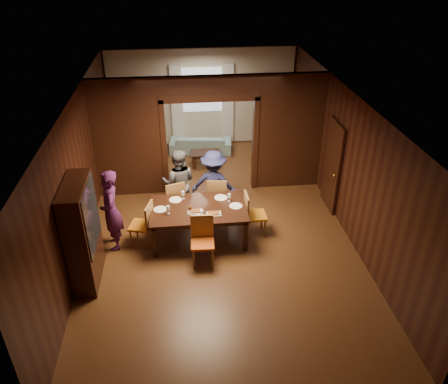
{
  "coord_description": "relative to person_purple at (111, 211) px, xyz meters",
  "views": [
    {
      "loc": [
        -0.71,
        -8.05,
        5.55
      ],
      "look_at": [
        0.12,
        -0.4,
        1.05
      ],
      "focal_mm": 35.0,
      "sensor_mm": 36.0,
      "label": 1
    }
  ],
  "objects": [
    {
      "name": "chair_far_r",
      "position": [
        2.21,
        1.0,
        -0.38
      ],
      "size": [
        0.5,
        0.5,
        0.97
      ],
      "primitive_type": null,
      "rotation": [
        0.0,
        0.0,
        3.0
      ],
      "color": "#C74512",
      "rests_on": "floor"
    },
    {
      "name": "person_purple",
      "position": [
        0.0,
        0.0,
        0.0
      ],
      "size": [
        0.52,
        0.69,
        1.72
      ],
      "primitive_type": "imported",
      "rotation": [
        0.0,
        0.0,
        -1.39
      ],
      "color": "#4B1A4D",
      "rests_on": "floor"
    },
    {
      "name": "plate_right",
      "position": [
        2.51,
        0.06,
        -0.1
      ],
      "size": [
        0.27,
        0.27,
        0.01
      ],
      "primitive_type": "cylinder",
      "color": "silver",
      "rests_on": "dining_table"
    },
    {
      "name": "coffee_table",
      "position": [
        2.12,
        3.51,
        -0.66
      ],
      "size": [
        0.8,
        0.5,
        0.4
      ],
      "primitive_type": "cube",
      "color": "black",
      "rests_on": "floor"
    },
    {
      "name": "plate_near",
      "position": [
        1.73,
        -0.3,
        -0.1
      ],
      "size": [
        0.27,
        0.27,
        0.01
      ],
      "primitive_type": "cylinder",
      "color": "white",
      "rests_on": "dining_table"
    },
    {
      "name": "serving_bowl",
      "position": [
        1.86,
        0.18,
        -0.06
      ],
      "size": [
        0.34,
        0.34,
        0.08
      ],
      "primitive_type": "imported",
      "color": "black",
      "rests_on": "dining_table"
    },
    {
      "name": "plate_far_l",
      "position": [
        1.28,
        0.44,
        -0.1
      ],
      "size": [
        0.27,
        0.27,
        0.01
      ],
      "primitive_type": "cylinder",
      "color": "silver",
      "rests_on": "dining_table"
    },
    {
      "name": "curtain_left",
      "position": [
        1.4,
        4.97,
        0.39
      ],
      "size": [
        0.35,
        0.06,
        2.4
      ],
      "primitive_type": "cube",
      "color": "white",
      "rests_on": "back_wall"
    },
    {
      "name": "wineglass_left",
      "position": [
        1.13,
        -0.07,
        -0.01
      ],
      "size": [
        0.08,
        0.08,
        0.18
      ],
      "primitive_type": null,
      "color": "silver",
      "rests_on": "dining_table"
    },
    {
      "name": "person_navy",
      "position": [
        2.14,
        1.01,
        -0.07
      ],
      "size": [
        1.13,
        0.81,
        1.57
      ],
      "primitive_type": "imported",
      "rotation": [
        0.0,
        0.0,
        2.9
      ],
      "color": "#1D2049",
      "rests_on": "floor"
    },
    {
      "name": "wineglass_right",
      "position": [
        2.4,
        0.27,
        -0.01
      ],
      "size": [
        0.08,
        0.08,
        0.18
      ],
      "primitive_type": null,
      "color": "white",
      "rests_on": "dining_table"
    },
    {
      "name": "floor",
      "position": [
        2.15,
        0.57,
        -0.86
      ],
      "size": [
        9.0,
        9.0,
        0.0
      ],
      "primitive_type": "plane",
      "color": "#543317",
      "rests_on": "ground"
    },
    {
      "name": "platter_b",
      "position": [
        2.03,
        -0.19,
        -0.08
      ],
      "size": [
        0.3,
        0.2,
        0.04
      ],
      "primitive_type": "cube",
      "color": "gray",
      "rests_on": "dining_table"
    },
    {
      "name": "plate_left",
      "position": [
        0.96,
        0.09,
        -0.1
      ],
      "size": [
        0.27,
        0.27,
        0.01
      ],
      "primitive_type": "cylinder",
      "color": "silver",
      "rests_on": "dining_table"
    },
    {
      "name": "curtain_right",
      "position": [
        2.9,
        4.97,
        0.39
      ],
      "size": [
        0.35,
        0.06,
        2.4
      ],
      "primitive_type": "cube",
      "color": "white",
      "rests_on": "back_wall"
    },
    {
      "name": "platter_a",
      "position": [
        1.66,
        -0.07,
        -0.08
      ],
      "size": [
        0.3,
        0.2,
        0.04
      ],
      "primitive_type": "cube",
      "color": "gray",
      "rests_on": "dining_table"
    },
    {
      "name": "dining_table",
      "position": [
        1.74,
        0.09,
        -0.48
      ],
      "size": [
        1.97,
        1.22,
        0.76
      ],
      "primitive_type": "cube",
      "color": "black",
      "rests_on": "floor"
    },
    {
      "name": "chair_right",
      "position": [
        2.94,
        0.14,
        -0.38
      ],
      "size": [
        0.45,
        0.45,
        0.97
      ],
      "primitive_type": null,
      "rotation": [
        0.0,
        0.0,
        1.59
      ],
      "color": "orange",
      "rests_on": "floor"
    },
    {
      "name": "door_right",
      "position": [
        4.85,
        1.07,
        0.19
      ],
      "size": [
        0.06,
        0.9,
        2.1
      ],
      "primitive_type": "cube",
      "color": "black",
      "rests_on": "floor"
    },
    {
      "name": "hutch",
      "position": [
        -0.38,
        -0.93,
        0.14
      ],
      "size": [
        0.4,
        1.2,
        2.0
      ],
      "primitive_type": "cube",
      "color": "black",
      "rests_on": "floor"
    },
    {
      "name": "window_far",
      "position": [
        2.15,
        5.01,
        0.84
      ],
      "size": [
        1.2,
        0.03,
        1.3
      ],
      "primitive_type": "cube",
      "color": "silver",
      "rests_on": "back_wall"
    },
    {
      "name": "room_walls",
      "position": [
        2.15,
        2.45,
        0.64
      ],
      "size": [
        5.52,
        9.01,
        2.9
      ],
      "color": "black",
      "rests_on": "floor"
    },
    {
      "name": "wineglass_far",
      "position": [
        1.44,
        0.47,
        -0.01
      ],
      "size": [
        0.08,
        0.08,
        0.18
      ],
      "primitive_type": null,
      "color": "white",
      "rests_on": "dining_table"
    },
    {
      "name": "tumbler",
      "position": [
        1.79,
        -0.25,
        -0.03
      ],
      "size": [
        0.07,
        0.07,
        0.14
      ],
      "primitive_type": "cylinder",
      "color": "silver",
      "rests_on": "dining_table"
    },
    {
      "name": "plate_far_r",
      "position": [
        2.23,
        0.42,
        -0.1
      ],
      "size": [
        0.27,
        0.27,
        0.01
      ],
      "primitive_type": "cylinder",
      "color": "silver",
      "rests_on": "dining_table"
    },
    {
      "name": "sofa",
      "position": [
        2.04,
        4.42,
        -0.6
      ],
      "size": [
        1.87,
        0.9,
        0.53
      ],
      "primitive_type": "imported",
      "rotation": [
        0.0,
        0.0,
        3.03
      ],
      "color": "#89B0B4",
      "rests_on": "floor"
    },
    {
      "name": "ceiling",
      "position": [
        2.15,
        0.57,
        2.04
      ],
      "size": [
        5.5,
        9.0,
        0.02
      ],
      "primitive_type": "cube",
      "color": "silver",
      "rests_on": "room_walls"
    },
    {
      "name": "person_grey",
      "position": [
        1.36,
        1.12,
        -0.06
      ],
      "size": [
        0.85,
        0.71,
        1.6
      ],
      "primitive_type": "imported",
      "rotation": [
        0.0,
        0.0,
        3.0
      ],
      "color": "#515157",
      "rests_on": "floor"
    },
    {
      "name": "chair_left",
      "position": [
        0.55,
        0.02,
        -0.38
      ],
      "size": [
        0.54,
        0.54,
        0.97
      ],
      "primitive_type": null,
      "rotation": [
        0.0,
        0.0,
        -1.84
      ],
      "color": "#C66C12",
      "rests_on": "floor"
    },
    {
      "name": "chair_far_l",
      "position": [
        1.22,
        0.95,
        -0.38
      ],
      "size": [
        0.56,
        0.56,
        0.97
      ],
      "primitive_type": null,
      "rotation": [
        0.0,
        0.0,
        3.46
      ],
      "color": "red",
      "rests_on": "floor"
    },
    {
      "name": "condiment_jar",
      "position": [
        1.56,
        0.0,
        -0.05
      ],
      "size": [
        0.08,
        0.08,
        0.11
      ],
      "primitive_type": null,
      "color": "#532D13",
      "rests_on": "dining_table"
    },
    {
      "name": "chair_near",
      "position": [
        1.76,
        -0.72,
        -0.38
      ],
      "size": [
        0.46,
        0.46,
        0.97
      ],
      "primitive_type": null,
      "rotation": [
        0.0,
        0.0,
        -0.04
      ],
      "color": "#BF4B12",
      "rests_on": "floor"
    }
  ]
}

